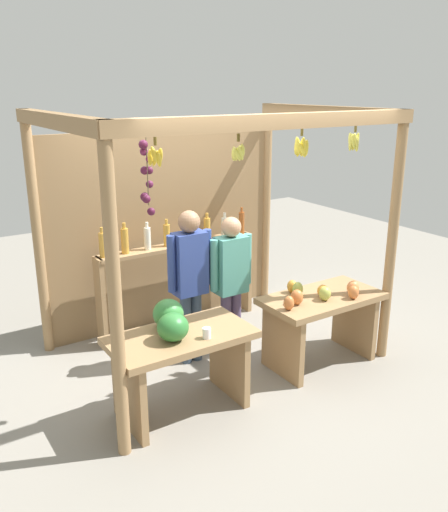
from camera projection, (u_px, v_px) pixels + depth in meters
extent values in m
plane|color=gray|center=(214.00, 352.00, 5.70)|extent=(12.00, 12.00, 0.00)
cylinder|color=#99754C|center=(115.00, 302.00, 3.77)|extent=(0.10, 0.10, 2.49)
cylinder|color=#99754C|center=(392.00, 241.00, 5.27)|extent=(0.10, 0.10, 2.49)
cylinder|color=#99754C|center=(38.00, 237.00, 5.39)|extent=(0.10, 0.10, 2.49)
cylinder|color=#99754C|center=(266.00, 204.00, 6.88)|extent=(0.10, 0.10, 2.49)
cube|color=#99754C|center=(281.00, 121.00, 4.17)|extent=(2.97, 0.12, 0.12)
cube|color=#99754C|center=(56.00, 121.00, 4.22)|extent=(0.12, 2.12, 0.12)
cube|color=#99754C|center=(327.00, 112.00, 5.72)|extent=(0.12, 2.12, 0.12)
cube|color=olive|center=(165.00, 229.00, 6.19)|extent=(2.87, 0.04, 2.24)
cylinder|color=brown|center=(302.00, 132.00, 4.52)|extent=(0.02, 0.02, 0.06)
ellipsoid|color=yellow|center=(304.00, 149.00, 4.58)|extent=(0.04, 0.09, 0.15)
ellipsoid|color=yellow|center=(301.00, 146.00, 4.59)|extent=(0.06, 0.05, 0.15)
ellipsoid|color=yellow|center=(300.00, 149.00, 4.58)|extent=(0.08, 0.05, 0.15)
ellipsoid|color=yellow|center=(296.00, 146.00, 4.57)|extent=(0.06, 0.06, 0.15)
ellipsoid|color=yellow|center=(297.00, 145.00, 4.54)|extent=(0.05, 0.07, 0.15)
ellipsoid|color=yellow|center=(299.00, 146.00, 4.52)|extent=(0.04, 0.06, 0.15)
ellipsoid|color=yellow|center=(302.00, 149.00, 4.52)|extent=(0.08, 0.07, 0.15)
ellipsoid|color=yellow|center=(304.00, 146.00, 4.53)|extent=(0.06, 0.04, 0.15)
ellipsoid|color=yellow|center=(306.00, 148.00, 4.55)|extent=(0.05, 0.06, 0.15)
cylinder|color=brown|center=(238.00, 138.00, 4.06)|extent=(0.02, 0.02, 0.06)
ellipsoid|color=#D1CC4C|center=(241.00, 151.00, 4.10)|extent=(0.04, 0.07, 0.12)
ellipsoid|color=#D1CC4C|center=(239.00, 152.00, 4.11)|extent=(0.06, 0.06, 0.12)
ellipsoid|color=#D1CC4C|center=(236.00, 154.00, 4.12)|extent=(0.08, 0.04, 0.11)
ellipsoid|color=#D1CC4C|center=(234.00, 154.00, 4.10)|extent=(0.05, 0.05, 0.12)
ellipsoid|color=#D1CC4C|center=(235.00, 154.00, 4.08)|extent=(0.04, 0.07, 0.12)
ellipsoid|color=#D1CC4C|center=(237.00, 154.00, 4.06)|extent=(0.07, 0.07, 0.12)
ellipsoid|color=#D1CC4C|center=(241.00, 153.00, 4.06)|extent=(0.07, 0.04, 0.12)
ellipsoid|color=#D1CC4C|center=(243.00, 151.00, 4.09)|extent=(0.06, 0.07, 0.12)
cylinder|color=brown|center=(356.00, 129.00, 4.86)|extent=(0.02, 0.02, 0.06)
ellipsoid|color=#D1CC4C|center=(357.00, 140.00, 4.91)|extent=(0.04, 0.06, 0.14)
ellipsoid|color=#D1CC4C|center=(355.00, 143.00, 4.92)|extent=(0.06, 0.06, 0.14)
ellipsoid|color=#D1CC4C|center=(353.00, 140.00, 4.92)|extent=(0.07, 0.05, 0.14)
ellipsoid|color=#D1CC4C|center=(351.00, 144.00, 4.92)|extent=(0.06, 0.05, 0.14)
ellipsoid|color=#D1CC4C|center=(350.00, 140.00, 4.89)|extent=(0.05, 0.06, 0.14)
ellipsoid|color=#D1CC4C|center=(353.00, 141.00, 4.87)|extent=(0.04, 0.07, 0.14)
ellipsoid|color=#D1CC4C|center=(356.00, 141.00, 4.87)|extent=(0.07, 0.05, 0.14)
ellipsoid|color=#D1CC4C|center=(356.00, 144.00, 4.89)|extent=(0.06, 0.04, 0.14)
ellipsoid|color=#D1CC4C|center=(357.00, 143.00, 4.90)|extent=(0.05, 0.05, 0.14)
cylinder|color=brown|center=(155.00, 141.00, 3.80)|extent=(0.02, 0.02, 0.06)
ellipsoid|color=gold|center=(160.00, 156.00, 3.85)|extent=(0.04, 0.05, 0.12)
ellipsoid|color=gold|center=(155.00, 158.00, 3.87)|extent=(0.07, 0.05, 0.12)
ellipsoid|color=gold|center=(150.00, 157.00, 3.83)|extent=(0.05, 0.06, 0.12)
ellipsoid|color=gold|center=(154.00, 154.00, 3.80)|extent=(0.06, 0.06, 0.13)
ellipsoid|color=gold|center=(159.00, 159.00, 3.82)|extent=(0.06, 0.05, 0.12)
cylinder|color=#4C422D|center=(147.00, 170.00, 4.13)|extent=(0.01, 0.01, 0.55)
sphere|color=#47142D|center=(143.00, 145.00, 4.05)|extent=(0.07, 0.07, 0.07)
sphere|color=#601E42|center=(144.00, 151.00, 4.11)|extent=(0.06, 0.06, 0.06)
sphere|color=#601E42|center=(149.00, 159.00, 4.11)|extent=(0.06, 0.06, 0.06)
sphere|color=#47142D|center=(149.00, 170.00, 4.16)|extent=(0.06, 0.06, 0.06)
sphere|color=#47142D|center=(145.00, 170.00, 4.15)|extent=(0.07, 0.07, 0.07)
sphere|color=#511938|center=(150.00, 184.00, 4.20)|extent=(0.06, 0.06, 0.06)
sphere|color=#47142D|center=(145.00, 197.00, 4.20)|extent=(0.07, 0.07, 0.07)
sphere|color=#47142D|center=(146.00, 199.00, 4.16)|extent=(0.06, 0.06, 0.06)
sphere|color=#47142D|center=(151.00, 212.00, 4.21)|extent=(0.06, 0.06, 0.06)
cube|color=#99754C|center=(181.00, 337.00, 4.48)|extent=(1.21, 0.64, 0.06)
cube|color=#99754C|center=(129.00, 393.00, 4.34)|extent=(0.06, 0.58, 0.66)
cube|color=#99754C|center=(229.00, 361.00, 4.84)|extent=(0.06, 0.58, 0.66)
ellipsoid|color=#38843D|center=(168.00, 314.00, 4.56)|extent=(0.31, 0.31, 0.25)
ellipsoid|color=#2D7533|center=(173.00, 327.00, 4.33)|extent=(0.31, 0.31, 0.23)
cylinder|color=white|center=(207.00, 333.00, 4.39)|extent=(0.07, 0.07, 0.09)
cube|color=#99754C|center=(322.00, 298.00, 5.30)|extent=(1.21, 0.64, 0.06)
cube|color=#99754C|center=(283.00, 344.00, 5.16)|extent=(0.06, 0.58, 0.66)
cube|color=#99754C|center=(354.00, 321.00, 5.66)|extent=(0.06, 0.58, 0.66)
ellipsoid|color=#CC7038|center=(297.00, 297.00, 5.06)|extent=(0.16, 0.16, 0.15)
ellipsoid|color=#CC7038|center=(353.00, 292.00, 5.19)|extent=(0.14, 0.14, 0.13)
ellipsoid|color=gold|center=(323.00, 291.00, 5.25)|extent=(0.12, 0.12, 0.12)
ellipsoid|color=#CC7038|center=(289.00, 303.00, 4.94)|extent=(0.13, 0.13, 0.13)
ellipsoid|color=#E07F47|center=(353.00, 288.00, 5.30)|extent=(0.17, 0.17, 0.14)
ellipsoid|color=gold|center=(292.00, 286.00, 5.35)|extent=(0.13, 0.13, 0.13)
ellipsoid|color=#A8B24C|center=(298.00, 289.00, 5.26)|extent=(0.12, 0.12, 0.14)
ellipsoid|color=#A8B24C|center=(325.00, 294.00, 5.15)|extent=(0.12, 0.12, 0.14)
cube|color=#99754C|center=(101.00, 303.00, 5.68)|extent=(0.05, 0.20, 1.00)
cube|color=#99754C|center=(246.00, 272.00, 6.65)|extent=(0.05, 0.20, 1.00)
cube|color=#99754C|center=(178.00, 246.00, 6.02)|extent=(1.87, 0.22, 0.04)
cylinder|color=gold|center=(103.00, 245.00, 5.52)|extent=(0.07, 0.07, 0.26)
cylinder|color=gold|center=(102.00, 230.00, 5.47)|extent=(0.03, 0.03, 0.06)
cylinder|color=gold|center=(125.00, 241.00, 5.65)|extent=(0.08, 0.08, 0.27)
cylinder|color=gold|center=(124.00, 226.00, 5.60)|extent=(0.04, 0.04, 0.06)
cylinder|color=silver|center=(147.00, 239.00, 5.78)|extent=(0.07, 0.07, 0.24)
cylinder|color=silver|center=(147.00, 225.00, 5.74)|extent=(0.03, 0.03, 0.06)
cylinder|color=gold|center=(167.00, 235.00, 5.91)|extent=(0.07, 0.07, 0.25)
cylinder|color=gold|center=(166.00, 222.00, 5.86)|extent=(0.03, 0.03, 0.06)
cylinder|color=gold|center=(187.00, 232.00, 6.04)|extent=(0.08, 0.08, 0.26)
cylinder|color=gold|center=(187.00, 218.00, 5.99)|extent=(0.03, 0.03, 0.06)
cylinder|color=gold|center=(207.00, 229.00, 6.17)|extent=(0.08, 0.08, 0.25)
cylinder|color=gold|center=(207.00, 216.00, 6.13)|extent=(0.03, 0.03, 0.06)
cylinder|color=silver|center=(225.00, 227.00, 6.30)|extent=(0.08, 0.08, 0.22)
cylinder|color=silver|center=(225.00, 215.00, 6.26)|extent=(0.04, 0.04, 0.06)
cylinder|color=#994C1E|center=(242.00, 223.00, 6.42)|extent=(0.07, 0.07, 0.26)
cylinder|color=#994C1E|center=(242.00, 210.00, 6.38)|extent=(0.03, 0.03, 0.06)
cylinder|color=#3A4A5E|center=(186.00, 329.00, 5.39)|extent=(0.11, 0.11, 0.74)
cylinder|color=#3A4A5E|center=(196.00, 326.00, 5.45)|extent=(0.11, 0.11, 0.74)
cube|color=#2D428C|center=(190.00, 263.00, 5.22)|extent=(0.32, 0.19, 0.62)
cylinder|color=#2D428C|center=(171.00, 264.00, 5.10)|extent=(0.08, 0.08, 0.56)
cylinder|color=#2D428C|center=(207.00, 257.00, 5.31)|extent=(0.08, 0.08, 0.56)
sphere|color=#997051|center=(189.00, 222.00, 5.09)|extent=(0.21, 0.21, 0.21)
cylinder|color=#554669|center=(226.00, 325.00, 5.54)|extent=(0.11, 0.11, 0.69)
cylinder|color=#554669|center=(236.00, 322.00, 5.60)|extent=(0.11, 0.11, 0.69)
cube|color=teal|center=(231.00, 265.00, 5.38)|extent=(0.32, 0.19, 0.58)
cylinder|color=teal|center=(214.00, 266.00, 5.27)|extent=(0.08, 0.08, 0.52)
cylinder|color=teal|center=(247.00, 259.00, 5.48)|extent=(0.08, 0.08, 0.52)
sphere|color=tan|center=(231.00, 227.00, 5.26)|extent=(0.20, 0.20, 0.20)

